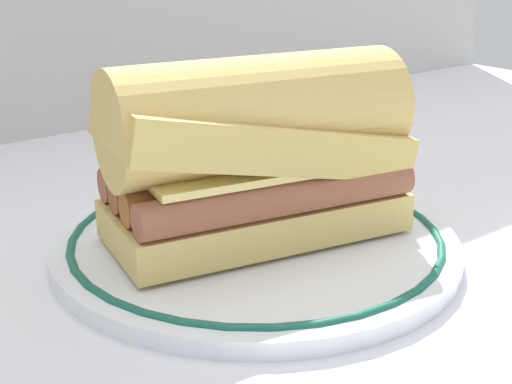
# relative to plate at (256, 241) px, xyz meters

# --- Properties ---
(ground_plane) EXTENTS (1.50, 1.50, 0.00)m
(ground_plane) POSITION_rel_plate_xyz_m (0.01, -0.02, -0.01)
(ground_plane) COLOR silver
(plate) EXTENTS (0.29, 0.29, 0.01)m
(plate) POSITION_rel_plate_xyz_m (0.00, 0.00, 0.00)
(plate) COLOR white
(plate) RESTS_ON ground_plane
(sausage_sandwich) EXTENTS (0.22, 0.14, 0.12)m
(sausage_sandwich) POSITION_rel_plate_xyz_m (0.00, -0.00, 0.07)
(sausage_sandwich) COLOR tan
(sausage_sandwich) RESTS_ON plate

